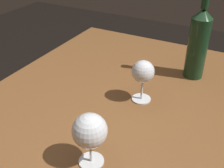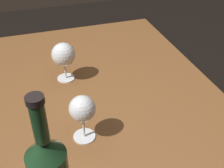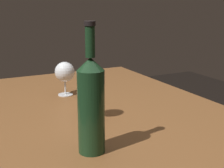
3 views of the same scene
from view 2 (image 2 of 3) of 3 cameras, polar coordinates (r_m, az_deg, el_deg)
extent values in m
cube|color=brown|center=(1.00, -2.68, -5.32)|extent=(1.30, 0.90, 0.04)
cylinder|color=brown|center=(1.76, 4.49, -0.22)|extent=(0.06, 0.06, 0.70)
cylinder|color=brown|center=(1.67, -20.60, -4.86)|extent=(0.06, 0.06, 0.70)
cylinder|color=white|center=(0.88, -5.43, -10.18)|extent=(0.07, 0.07, 0.00)
cylinder|color=white|center=(0.86, -5.58, -8.33)|extent=(0.01, 0.01, 0.07)
sphere|color=white|center=(0.81, -5.85, -4.82)|extent=(0.08, 0.08, 0.08)
cylinder|color=#510A14|center=(0.81, -5.85, -4.81)|extent=(0.06, 0.06, 0.03)
cylinder|color=white|center=(1.13, -9.01, 1.16)|extent=(0.07, 0.07, 0.00)
cylinder|color=white|center=(1.11, -9.17, 2.65)|extent=(0.01, 0.01, 0.07)
sphere|color=white|center=(1.08, -9.51, 5.74)|extent=(0.09, 0.09, 0.09)
cylinder|color=#510A14|center=(1.08, -9.48, 5.44)|extent=(0.07, 0.07, 0.02)
cone|color=#19381E|center=(0.52, -13.17, -12.11)|extent=(0.08, 0.08, 0.04)
cylinder|color=#19381E|center=(0.48, -14.09, -7.39)|extent=(0.03, 0.03, 0.08)
cylinder|color=black|center=(0.45, -14.93, -3.01)|extent=(0.03, 0.03, 0.01)
camera|label=1|loc=(1.37, -28.66, 28.48)|focal=44.48mm
camera|label=3|loc=(0.60, -147.17, -52.61)|focal=53.61mm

